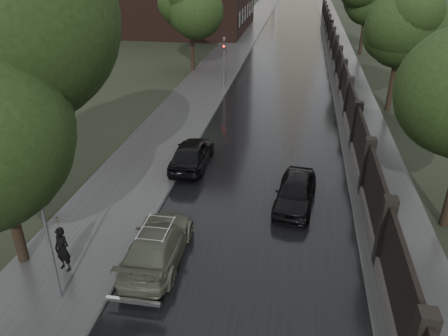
% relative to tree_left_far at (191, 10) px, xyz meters
% --- Properties ---
extents(fence_right, '(0.45, 75.72, 2.70)m').
position_rel_tree_left_far_xyz_m(fence_right, '(12.60, 2.01, -4.23)').
color(fence_right, '#383533').
rests_on(fence_right, ground).
extents(tree_left_far, '(4.25, 4.25, 7.39)m').
position_rel_tree_left_far_xyz_m(tree_left_far, '(0.00, 0.00, 0.00)').
color(tree_left_far, black).
rests_on(tree_left_far, ground).
extents(tree_right_b, '(4.08, 4.08, 7.01)m').
position_rel_tree_left_far_xyz_m(tree_right_b, '(15.50, -8.00, -0.29)').
color(tree_right_b, black).
rests_on(tree_right_b, ground).
extents(tree_right_c, '(4.08, 4.08, 7.01)m').
position_rel_tree_left_far_xyz_m(tree_right_c, '(15.50, 10.00, -0.29)').
color(tree_right_c, black).
rests_on(tree_right_c, ground).
extents(lamp_post, '(0.25, 0.12, 5.11)m').
position_rel_tree_left_far_xyz_m(lamp_post, '(2.60, -28.50, -2.57)').
color(lamp_post, '#59595E').
rests_on(lamp_post, ground).
extents(traffic_light, '(0.16, 0.32, 4.00)m').
position_rel_tree_left_far_xyz_m(traffic_light, '(3.70, -5.01, -2.84)').
color(traffic_light, '#59595E').
rests_on(traffic_light, ground).
extents(volga_sedan, '(1.95, 4.56, 1.31)m').
position_rel_tree_left_far_xyz_m(volga_sedan, '(4.96, -26.03, -4.59)').
color(volga_sedan, '#4B4F3F').
rests_on(volga_sedan, ground).
extents(hatchback_left, '(1.69, 4.16, 1.41)m').
position_rel_tree_left_far_xyz_m(hatchback_left, '(4.40, -18.58, -4.53)').
color(hatchback_left, black).
rests_on(hatchback_left, ground).
extents(car_right_near, '(1.95, 4.02, 1.32)m').
position_rel_tree_left_far_xyz_m(car_right_near, '(9.60, -21.51, -4.58)').
color(car_right_near, black).
rests_on(car_right_near, ground).
extents(pedestrian_umbrella, '(1.16, 1.17, 2.53)m').
position_rel_tree_left_far_xyz_m(pedestrian_umbrella, '(2.10, -27.22, -3.40)').
color(pedestrian_umbrella, black).
rests_on(pedestrian_umbrella, sidewalk_left).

